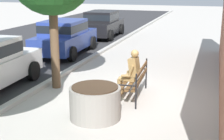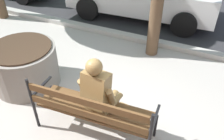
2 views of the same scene
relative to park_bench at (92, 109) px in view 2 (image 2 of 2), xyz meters
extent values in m
plane|color=#ADA8A0|center=(-0.08, 0.08, -0.54)|extent=(80.00, 80.00, 0.00)
cube|color=#B2AFA8|center=(-0.08, 2.98, -0.48)|extent=(60.00, 0.20, 0.12)
cube|color=brown|center=(0.00, -0.07, -0.09)|extent=(1.70, 0.21, 0.04)
cube|color=brown|center=(-0.01, 0.11, -0.09)|extent=(1.70, 0.21, 0.04)
cube|color=brown|center=(-0.02, 0.29, -0.09)|extent=(1.70, 0.21, 0.04)
cube|color=brown|center=(0.01, -0.16, 0.08)|extent=(1.70, 0.14, 0.11)
cube|color=brown|center=(0.01, -0.16, 0.30)|extent=(1.70, 0.14, 0.11)
cylinder|color=black|center=(-0.90, 0.26, -0.32)|extent=(0.04, 0.04, 0.45)
cylinder|color=black|center=(-0.87, -0.21, -0.07)|extent=(0.04, 0.04, 0.95)
cube|color=black|center=(-0.88, 0.06, 0.08)|extent=(0.06, 0.48, 0.03)
cylinder|color=black|center=(0.86, 0.36, -0.32)|extent=(0.04, 0.04, 0.45)
cylinder|color=black|center=(0.89, -0.11, -0.07)|extent=(0.04, 0.04, 0.95)
cube|color=black|center=(0.87, 0.16, 0.08)|extent=(0.06, 0.48, 0.03)
cube|color=olive|center=(0.05, 0.17, 0.02)|extent=(0.36, 0.34, 0.16)
cube|color=olive|center=(0.05, 0.07, 0.34)|extent=(0.38, 0.32, 0.55)
sphere|color=olive|center=(0.04, 0.06, 0.72)|extent=(0.22, 0.22, 0.22)
cylinder|color=olive|center=(-0.17, 0.10, 0.29)|extent=(0.10, 0.19, 0.29)
cylinder|color=olive|center=(-0.17, 0.25, 0.12)|extent=(0.10, 0.27, 0.10)
cylinder|color=olive|center=(0.27, 0.07, 0.29)|extent=(0.10, 0.19, 0.29)
cylinder|color=olive|center=(0.29, 0.21, 0.12)|extent=(0.10, 0.27, 0.10)
cylinder|color=olive|center=(-0.03, 0.31, -0.02)|extent=(0.16, 0.37, 0.14)
cylinder|color=olive|center=(-0.01, 0.49, -0.29)|extent=(0.11, 0.11, 0.50)
cube|color=olive|center=(-0.01, 0.55, -0.51)|extent=(0.13, 0.25, 0.07)
cylinder|color=olive|center=(0.15, 0.30, -0.02)|extent=(0.16, 0.37, 0.14)
cylinder|color=olive|center=(0.17, 0.48, -0.29)|extent=(0.11, 0.11, 0.50)
cube|color=olive|center=(0.17, 0.54, -0.51)|extent=(0.13, 0.25, 0.07)
cube|color=olive|center=(0.30, 0.57, -0.46)|extent=(0.29, 0.20, 0.16)
cylinder|color=gray|center=(-1.73, 0.58, -0.16)|extent=(1.22, 1.22, 0.77)
cylinder|color=#38281C|center=(-1.73, 0.58, 0.25)|extent=(1.10, 1.10, 0.03)
cylinder|color=black|center=(0.53, 5.38, -0.22)|extent=(0.65, 0.25, 0.64)
cylinder|color=black|center=(0.62, 3.68, -0.22)|extent=(0.65, 0.25, 0.64)
cylinder|color=black|center=(-2.05, 3.55, -0.22)|extent=(0.65, 0.25, 0.64)
camera|label=1|loc=(-8.53, -2.02, 2.61)|focal=52.00mm
camera|label=2|loc=(1.23, -2.02, 2.48)|focal=38.47mm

